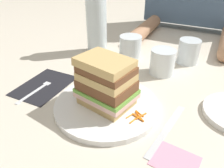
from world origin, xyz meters
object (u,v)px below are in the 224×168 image
Objects in this scene: napkin_dark at (45,85)px; juice_glass at (162,63)px; empty_tumbler_1 at (189,51)px; fork at (40,87)px; water_bottle at (96,15)px; main_plate at (107,105)px; napkin_pink at (175,161)px; knife at (165,131)px; empty_tumbler_0 at (130,48)px; sandwich at (106,83)px.

juice_glass is (0.29, 0.22, 0.04)m from napkin_dark.
napkin_dark is at bearing -135.54° from empty_tumbler_1.
fork is 0.34m from water_bottle.
water_bottle reaches higher than main_plate.
main_plate reaches higher than napkin_pink.
juice_glass is at bearing 109.89° from napkin_pink.
fork is at bearing 178.11° from knife.
napkin_pink is (0.06, -0.45, -0.04)m from empty_tumbler_1.
fork is 0.83× the size of knife.
juice_glass reaches higher than napkin_dark.
main_plate is at bearing -56.94° from water_bottle.
empty_tumbler_0 reaches higher than juice_glass.
juice_glass is 0.95× the size of empty_tumbler_0.
knife is at bearing -72.52° from juice_glass.
napkin_pink is at bearing -45.16° from water_bottle.
main_plate is 3.24× the size of juice_glass.
empty_tumbler_1 reaches higher than napkin_pink.
fork is 0.51m from empty_tumbler_1.
main_plate is 0.21m from napkin_pink.
napkin_dark is (-0.22, 0.02, -0.01)m from main_plate.
empty_tumbler_0 reaches higher than knife.
napkin_dark is 2.04× the size of napkin_pink.
knife is 2.34× the size of empty_tumbler_0.
sandwich is (-0.00, 0.00, 0.07)m from main_plate.
main_plate is 1.32× the size of knife.
sandwich is 1.82× the size of empty_tumbler_1.
empty_tumbler_1 is at bearing 93.27° from knife.
main_plate is at bearing -110.53° from empty_tumbler_1.
empty_tumbler_1 is (0.06, 0.12, 0.00)m from juice_glass.
main_plate is 1.59× the size of fork.
juice_glass is at bearing -116.73° from empty_tumbler_1.
sandwich is at bearing -110.62° from empty_tumbler_1.
empty_tumbler_1 is at bearing 17.62° from empty_tumbler_0.
juice_glass is 0.15m from empty_tumbler_0.
main_plate is 1.75× the size of sandwich.
empty_tumbler_0 is (0.14, -0.01, -0.10)m from water_bottle.
empty_tumbler_0 is (-0.22, 0.32, 0.04)m from knife.
water_bottle is at bearing -170.79° from empty_tumbler_1.
fork is at bearing 168.40° from napkin_pink.
knife is at bearing -1.89° from fork.
knife is (0.16, -0.02, -0.01)m from main_plate.
knife is at bearing -42.33° from water_bottle.
napkin_dark is at bearing 87.53° from fork.
juice_glass is at bearing 40.29° from fork.
water_bottle is at bearing 134.84° from napkin_pink.
water_bottle reaches higher than empty_tumbler_0.
knife is 0.27m from juice_glass.
juice_glass is at bearing -13.33° from water_bottle.
sandwich is at bearing -57.00° from water_bottle.
main_plate is 3.09× the size of empty_tumbler_0.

